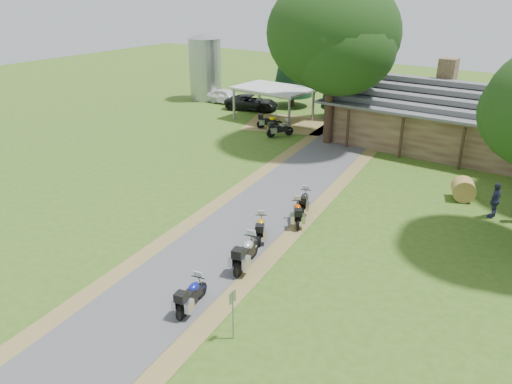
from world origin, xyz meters
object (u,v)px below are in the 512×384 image
Objects in this scene: car_white_sedan at (226,94)px; motorcycle_carport_a at (270,121)px; carport at (273,104)px; motorcycle_row_d at (297,212)px; motorcycle_row_c at (260,227)px; lodge at (481,118)px; hay_bale at (463,189)px; motorcycle_row_a at (192,294)px; motorcycle_carport_b at (280,128)px; car_dark_suv at (252,99)px; silo at (205,67)px; motorcycle_row_b at (246,252)px; motorcycle_row_e at (304,200)px.

motorcycle_carport_a is at bearing -121.36° from car_white_sedan.
carport is 3.56× the size of motorcycle_row_d.
car_white_sedan is (-7.26, 2.53, -0.52)m from carport.
motorcycle_row_c is (11.70, -18.79, -0.80)m from carport.
lodge is 17.27× the size of hay_bale.
car_white_sedan is 2.91× the size of motorcycle_row_a.
car_white_sedan is at bearing 89.60° from motorcycle_carport_b.
motorcycle_row_d is at bearing -152.82° from car_dark_suv.
motorcycle_carport_b is at bearing -122.46° from car_white_sedan.
car_white_sedan is 33.83m from motorcycle_row_a.
motorcycle_row_b is (22.89, -24.17, -2.56)m from silo.
carport is 24.69m from motorcycle_row_b.
motorcycle_row_b is (-0.09, 3.56, 0.09)m from motorcycle_row_a.
motorcycle_carport_a is 1.54× the size of hay_bale.
carport is (-16.85, -0.92, -1.03)m from lodge.
carport is at bearing 70.82° from motorcycle_carport_b.
lodge reaches higher than motorcycle_carport_a.
motorcycle_row_d is 1.04× the size of motorcycle_row_e.
lodge is 11.65× the size of motorcycle_row_d.
silo reaches higher than lodge.
car_white_sedan is at bearing 65.12° from car_dark_suv.
lodge is 11.53× the size of motorcycle_row_a.
silo is 1.22× the size of car_white_sedan.
motorcycle_row_d is (22.55, -19.33, -2.66)m from silo.
silo is 3.87m from car_white_sedan.
motorcycle_carport_a is (5.02, -4.43, -0.40)m from car_dark_suv.
motorcycle_row_d is at bearing 174.62° from motorcycle_row_e.
carport reaches higher than motorcycle_row_c.
motorcycle_row_b is at bearing 164.41° from motorcycle_row_e.
motorcycle_row_d is 1.59m from motorcycle_row_e.
silo is 28.49m from motorcycle_row_e.
motorcycle_row_b is at bearing -10.73° from motorcycle_row_a.
silo is 30.90m from hay_bale.
motorcycle_row_e is (22.07, -17.82, -2.68)m from silo.
silo is 10.85m from carport.
motorcycle_carport_a is 2.41m from motorcycle_carport_b.
motorcycle_row_e is at bearing -49.01° from carport.
motorcycle_row_e is at bearing -135.50° from hay_bale.
carport reaches higher than motorcycle_row_b.
motorcycle_row_b is 1.18× the size of motorcycle_row_c.
motorcycle_carport_a is at bearing 14.85° from motorcycle_row_a.
lodge is at bearing 5.65° from carport.
car_dark_suv is at bearing 103.34° from motorcycle_carport_a.
motorcycle_row_a reaches higher than motorcycle_row_c.
lodge is 15.97m from motorcycle_carport_a.
car_dark_suv is at bearing 19.82° from motorcycle_row_e.
car_dark_suv is (-3.65, 1.84, -0.37)m from carport.
silo reaches higher than carport.
motorcycle_carport_a is (-11.35, 22.18, 0.02)m from motorcycle_row_a.
motorcycle_row_d is at bearing -9.40° from motorcycle_row_b.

